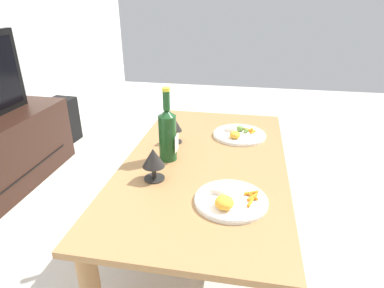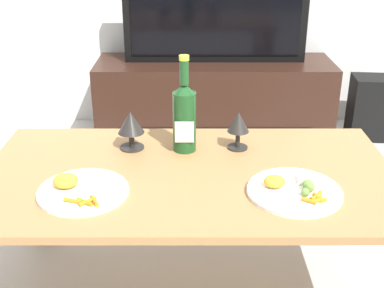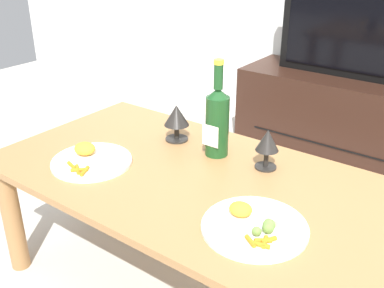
% 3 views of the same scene
% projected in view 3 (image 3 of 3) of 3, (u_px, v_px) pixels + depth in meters
% --- Properties ---
extents(ground_plane, '(6.40, 6.40, 0.00)m').
position_uv_depth(ground_plane, '(191.00, 287.00, 1.67)').
color(ground_plane, '#B7B2A8').
extents(dining_table, '(1.34, 0.73, 0.47)m').
position_uv_depth(dining_table, '(191.00, 194.00, 1.50)').
color(dining_table, '#9E7042').
rests_on(dining_table, ground_plane).
extents(tv_stand, '(1.37, 0.44, 0.47)m').
position_uv_depth(tv_stand, '(362.00, 122.00, 2.51)').
color(tv_stand, black).
rests_on(tv_stand, ground_plane).
extents(tv_screen, '(1.03, 0.05, 0.51)m').
position_uv_depth(tv_screen, '(377.00, 32.00, 2.30)').
color(tv_screen, black).
rests_on(tv_screen, tv_stand).
extents(wine_bottle, '(0.08, 0.08, 0.34)m').
position_uv_depth(wine_bottle, '(217.00, 119.00, 1.55)').
color(wine_bottle, '#19471E').
rests_on(wine_bottle, dining_table).
extents(goblet_left, '(0.09, 0.09, 0.14)m').
position_uv_depth(goblet_left, '(176.00, 117.00, 1.68)').
color(goblet_left, black).
rests_on(goblet_left, dining_table).
extents(goblet_right, '(0.08, 0.08, 0.14)m').
position_uv_depth(goblet_right, '(267.00, 143.00, 1.47)').
color(goblet_right, black).
rests_on(goblet_right, dining_table).
extents(dinner_plate_left, '(0.27, 0.27, 0.05)m').
position_uv_depth(dinner_plate_left, '(91.00, 160.00, 1.54)').
color(dinner_plate_left, white).
rests_on(dinner_plate_left, dining_table).
extents(dinner_plate_right, '(0.28, 0.28, 0.05)m').
position_uv_depth(dinner_plate_right, '(255.00, 225.00, 1.20)').
color(dinner_plate_right, white).
rests_on(dinner_plate_right, dining_table).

